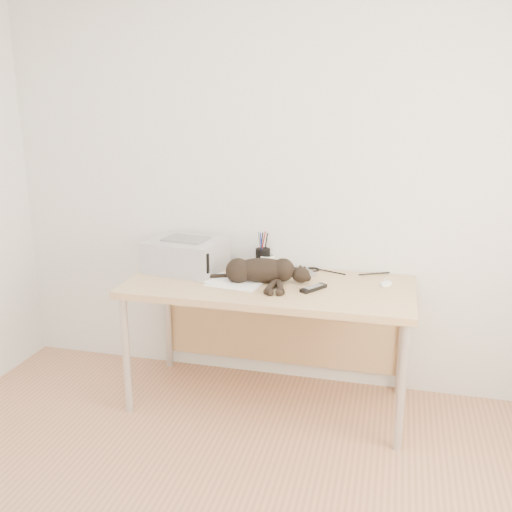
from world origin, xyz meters
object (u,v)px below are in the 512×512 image
(cat, at_px, (259,271))
(desk, at_px, (272,301))
(printer, at_px, (187,255))
(mug, at_px, (267,262))
(pen_cup, at_px, (263,258))
(mouse, at_px, (386,282))

(cat, bearing_deg, desk, 42.17)
(printer, bearing_deg, desk, -4.84)
(mug, bearing_deg, pen_cup, 159.13)
(cat, relative_size, pen_cup, 2.90)
(desk, bearing_deg, mug, 111.43)
(cat, bearing_deg, pen_cup, 89.94)
(desk, relative_size, cat, 2.45)
(desk, distance_m, mug, 0.27)
(desk, xyz_separation_m, pen_cup, (-0.10, 0.20, 0.20))
(printer, height_order, mouse, printer)
(pen_cup, bearing_deg, cat, -81.08)
(desk, xyz_separation_m, mug, (-0.08, 0.19, 0.18))
(desk, relative_size, printer, 3.44)
(desk, distance_m, printer, 0.59)
(mouse, bearing_deg, printer, -162.99)
(printer, bearing_deg, pen_cup, 20.08)
(printer, bearing_deg, cat, -14.25)
(printer, distance_m, mouse, 1.18)
(desk, height_order, cat, cat)
(printer, bearing_deg, mouse, 0.60)
(mouse, bearing_deg, cat, -152.77)
(desk, height_order, printer, printer)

